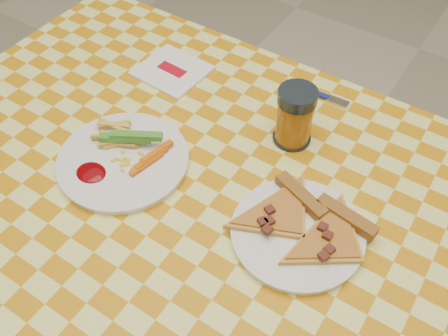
{
  "coord_description": "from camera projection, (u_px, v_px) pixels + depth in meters",
  "views": [
    {
      "loc": [
        0.3,
        -0.41,
        1.45
      ],
      "look_at": [
        -0.01,
        0.07,
        0.78
      ],
      "focal_mm": 40.0,
      "sensor_mm": 36.0,
      "label": 1
    }
  ],
  "objects": [
    {
      "name": "fries_veggies",
      "position": [
        124.0,
        148.0,
        0.92
      ],
      "size": [
        0.17,
        0.16,
        0.04
      ],
      "color": "gold",
      "rests_on": "plate_left"
    },
    {
      "name": "plate_left",
      "position": [
        123.0,
        161.0,
        0.92
      ],
      "size": [
        0.3,
        0.3,
        0.01
      ],
      "primitive_type": "cylinder",
      "rotation": [
        0.0,
        0.0,
        -0.31
      ],
      "color": "white",
      "rests_on": "table"
    },
    {
      "name": "pizza_slices",
      "position": [
        305.0,
        223.0,
        0.81
      ],
      "size": [
        0.27,
        0.24,
        0.02
      ],
      "color": "gold",
      "rests_on": "plate_right"
    },
    {
      "name": "table",
      "position": [
        209.0,
        230.0,
        0.91
      ],
      "size": [
        1.28,
        0.88,
        0.76
      ],
      "color": "white",
      "rests_on": "ground"
    },
    {
      "name": "fork",
      "position": [
        317.0,
        94.0,
        1.04
      ],
      "size": [
        0.14,
        0.02,
        0.01
      ],
      "rotation": [
        0.0,
        0.0,
        0.03
      ],
      "color": "navy",
      "rests_on": "table"
    },
    {
      "name": "napkin",
      "position": [
        172.0,
        71.0,
        1.09
      ],
      "size": [
        0.15,
        0.14,
        0.01
      ],
      "rotation": [
        0.0,
        0.0,
        -0.06
      ],
      "color": "white",
      "rests_on": "table"
    },
    {
      "name": "plate_right",
      "position": [
        297.0,
        234.0,
        0.82
      ],
      "size": [
        0.26,
        0.26,
        0.01
      ],
      "primitive_type": "cylinder",
      "rotation": [
        0.0,
        0.0,
        -0.24
      ],
      "color": "white",
      "rests_on": "table"
    },
    {
      "name": "drink_glass",
      "position": [
        295.0,
        117.0,
        0.92
      ],
      "size": [
        0.07,
        0.07,
        0.12
      ],
      "color": "black",
      "rests_on": "table"
    }
  ]
}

